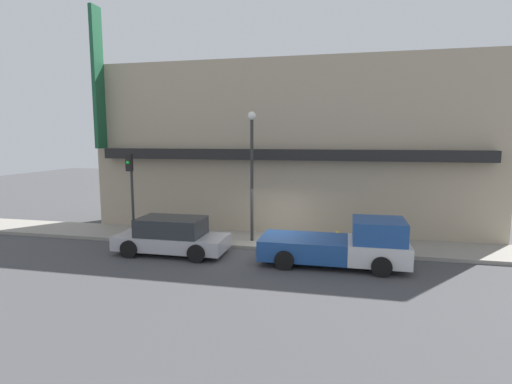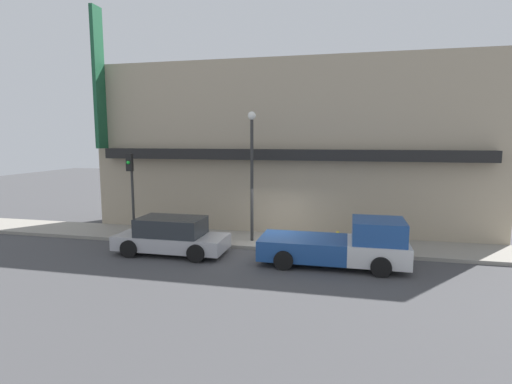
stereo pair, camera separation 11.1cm
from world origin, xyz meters
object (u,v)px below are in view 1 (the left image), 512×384
object	(u,v)px
fire_hydrant	(338,238)
street_lamp	(252,161)
pickup_truck	(344,245)
parked_car	(172,236)
traffic_light	(131,180)

from	to	relation	value
fire_hydrant	street_lamp	world-z (taller)	street_lamp
pickup_truck	parked_car	distance (m)	6.91
traffic_light	street_lamp	bearing A→B (deg)	5.21
parked_car	fire_hydrant	xyz separation A→B (m)	(6.66, 2.14, -0.26)
parked_car	fire_hydrant	size ratio (longest dim) A/B	7.15
pickup_truck	parked_car	size ratio (longest dim) A/B	1.19
fire_hydrant	street_lamp	size ratio (longest dim) A/B	0.11
pickup_truck	fire_hydrant	distance (m)	2.18
traffic_light	fire_hydrant	bearing A→B (deg)	2.64
fire_hydrant	traffic_light	distance (m)	9.70
pickup_truck	street_lamp	size ratio (longest dim) A/B	0.95
parked_car	traffic_light	world-z (taller)	traffic_light
street_lamp	traffic_light	world-z (taller)	street_lamp
parked_car	street_lamp	world-z (taller)	street_lamp
parked_car	street_lamp	xyz separation A→B (m)	(2.87, 2.22, 2.98)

